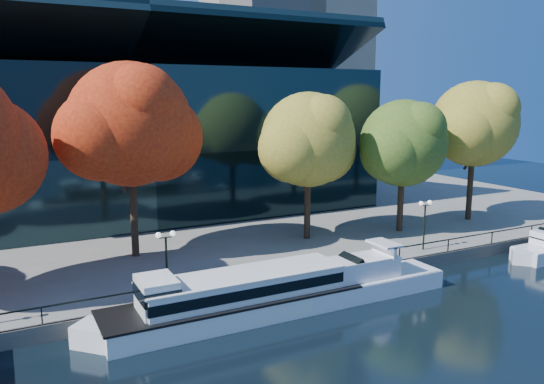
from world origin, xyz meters
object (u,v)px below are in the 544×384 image
tour_boat (229,297)px  tree_3 (310,142)px  tree_4 (405,145)px  tree_2 (133,127)px  tree_5 (476,126)px  cruiser_near (362,279)px  lamp_1 (166,248)px  lamp_2 (425,214)px

tour_boat → tree_3: tree_3 is taller
tree_4 → tree_2: bearing=171.9°
tree_3 → tree_2: bearing=173.3°
tree_4 → tree_5: (9.25, 0.41, 1.46)m
tree_2 → tree_3: 14.65m
cruiser_near → lamp_1: lamp_1 is taller
tree_5 → lamp_1: bearing=-169.7°
tree_5 → tree_3: bearing=176.2°
tour_boat → tree_4: bearing=23.0°
tree_2 → tree_5: bearing=-5.1°
cruiser_near → lamp_2: lamp_2 is taller
cruiser_near → tree_5: (20.59, 9.68, 9.29)m
tree_4 → lamp_1: (-23.71, -5.60, -4.92)m
tree_2 → tree_5: 32.80m
tree_3 → tree_4: tree_3 is taller
cruiser_near → tree_4: bearing=39.2°
lamp_2 → lamp_1: bearing=180.0°
lamp_1 → lamp_2: (21.17, 0.00, 0.00)m
cruiser_near → tour_boat: bearing=177.7°
tree_4 → lamp_1: size_ratio=2.97×
cruiser_near → tree_4: tree_4 is taller
tree_2 → lamp_1: tree_2 is taller
tree_4 → lamp_1: 24.85m
tree_2 → tree_3: (14.47, -1.70, -1.53)m
tree_2 → lamp_1: bearing=-91.8°
tour_boat → tree_2: 15.70m
tree_2 → tree_5: tree_2 is taller
tree_4 → tour_boat: bearing=-157.0°
cruiser_near → tree_2: 20.06m
tour_boat → tree_2: bearing=101.6°
tour_boat → tree_4: tree_4 is taller
tree_2 → tour_boat: bearing=-78.4°
cruiser_near → lamp_2: (8.80, 3.67, 2.91)m
tree_3 → lamp_2: (6.41, -7.23, -5.44)m
cruiser_near → tree_3: tree_3 is taller
tree_3 → tree_5: tree_5 is taller
tree_2 → lamp_1: size_ratio=3.67×
tree_4 → lamp_2: 7.87m
cruiser_near → lamp_1: size_ratio=2.94×
lamp_2 → tree_3: bearing=131.6°
tree_3 → tree_4: bearing=-10.4°
tour_boat → lamp_2: size_ratio=4.33×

